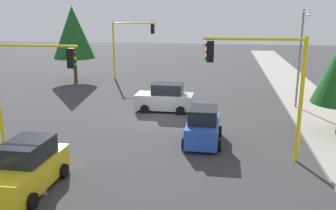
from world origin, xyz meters
TOP-DOWN VIEW (x-y plane):
  - ground_plane at (0.00, 0.00)m, footprint 120.00×120.00m
  - sidewalk_kerb at (-5.00, 10.50)m, footprint 80.00×4.00m
  - lane_arrow_near at (11.51, -3.00)m, footprint 2.40×1.10m
  - traffic_signal_far_right at (-14.00, -5.73)m, footprint 0.36×4.59m
  - traffic_signal_near_left at (6.00, 5.72)m, footprint 0.36×4.59m
  - traffic_signal_near_right at (6.00, -5.65)m, footprint 0.36×4.59m
  - street_lamp_curbside at (-3.61, 9.20)m, footprint 2.15×0.28m
  - tree_opposite_side at (-12.00, -11.00)m, footprint 4.07×4.07m
  - car_silver at (-2.00, -0.06)m, footprint 2.11×4.02m
  - car_yellow at (10.65, -3.42)m, footprint 4.17×2.05m
  - car_blue at (4.22, 3.01)m, footprint 3.70×1.97m

SIDE VIEW (x-z plane):
  - ground_plane at x=0.00m, z-range 0.00..0.00m
  - lane_arrow_near at x=11.51m, z-range -0.54..0.56m
  - sidewalk_kerb at x=-5.00m, z-range 0.00..0.15m
  - car_blue at x=4.22m, z-range -0.09..1.88m
  - car_silver at x=-2.00m, z-range -0.09..1.89m
  - car_yellow at x=10.65m, z-range -0.09..1.89m
  - traffic_signal_near_right at x=6.00m, z-range 1.13..6.49m
  - traffic_signal_near_left at x=6.00m, z-range 1.20..6.99m
  - traffic_signal_far_right at x=-14.00m, z-range 1.22..7.13m
  - street_lamp_curbside at x=-3.61m, z-range 0.85..7.85m
  - tree_opposite_side at x=-12.00m, z-range 1.16..8.58m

